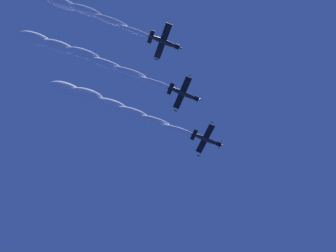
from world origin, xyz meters
TOP-DOWN VIEW (x-y plane):
  - airplane_lead at (4.08, -2.28)m, footprint 7.24×7.44m
  - airplane_left_wingman at (-8.28, -3.95)m, footprint 7.19×7.39m
  - airplane_right_wingman at (-19.75, -6.50)m, footprint 7.28×7.38m
  - smoke_trail_lead at (-16.86, 13.34)m, footprint 29.19×22.60m
  - smoke_trail_left_wingman at (-29.25, 11.57)m, footprint 29.41×22.92m

SIDE VIEW (x-z plane):
  - airplane_left_wingman at x=-8.28m, z-range 82.27..85.68m
  - airplane_lead at x=4.08m, z-range 83.37..86.54m
  - airplane_right_wingman at x=-19.75m, z-range 84.44..87.49m
  - smoke_trail_left_wingman at x=-29.25m, z-range 83.86..89.69m
  - smoke_trail_lead at x=-16.86m, z-range 84.78..90.34m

